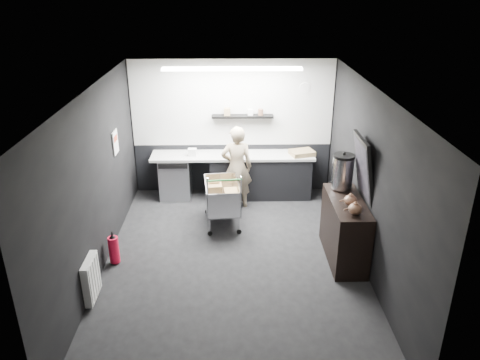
{
  "coord_description": "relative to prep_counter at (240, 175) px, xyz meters",
  "views": [
    {
      "loc": [
        -0.02,
        -6.22,
        4.11
      ],
      "look_at": [
        0.11,
        0.4,
        1.23
      ],
      "focal_mm": 35.0,
      "sensor_mm": 36.0,
      "label": 1
    }
  ],
  "objects": [
    {
      "name": "floor",
      "position": [
        -0.14,
        -2.42,
        -0.46
      ],
      "size": [
        5.5,
        5.5,
        0.0
      ],
      "primitive_type": "plane",
      "color": "black",
      "rests_on": "ground"
    },
    {
      "name": "wall_back",
      "position": [
        -0.14,
        0.33,
        0.89
      ],
      "size": [
        5.5,
        0.0,
        5.5
      ],
      "primitive_type": "plane",
      "rotation": [
        1.57,
        0.0,
        0.0
      ],
      "color": "black",
      "rests_on": "floor"
    },
    {
      "name": "ceiling_strip",
      "position": [
        -0.14,
        -0.57,
        2.21
      ],
      "size": [
        2.4,
        0.2,
        0.04
      ],
      "primitive_type": "cube",
      "color": "white",
      "rests_on": "ceiling"
    },
    {
      "name": "cardboard_box",
      "position": [
        1.23,
        -0.05,
        0.49
      ],
      "size": [
        0.53,
        0.45,
        0.09
      ],
      "primitive_type": "cube",
      "rotation": [
        0.0,
        0.0,
        0.28
      ],
      "color": "olive",
      "rests_on": "prep_counter"
    },
    {
      "name": "wall_front",
      "position": [
        -0.14,
        -5.17,
        0.89
      ],
      "size": [
        5.5,
        0.0,
        5.5
      ],
      "primitive_type": "plane",
      "rotation": [
        -1.57,
        0.0,
        0.0
      ],
      "color": "black",
      "rests_on": "floor"
    },
    {
      "name": "wall_right",
      "position": [
        1.86,
        -2.42,
        0.89
      ],
      "size": [
        0.0,
        5.5,
        5.5
      ],
      "primitive_type": "plane",
      "rotation": [
        1.57,
        0.0,
        -1.57
      ],
      "color": "black",
      "rests_on": "floor"
    },
    {
      "name": "poster",
      "position": [
        -2.12,
        -1.12,
        1.09
      ],
      "size": [
        0.02,
        0.3,
        0.4
      ],
      "primitive_type": "cube",
      "color": "white",
      "rests_on": "wall_left"
    },
    {
      "name": "shopping_cart",
      "position": [
        -0.33,
        -1.16,
        0.06
      ],
      "size": [
        0.68,
        1.03,
        1.08
      ],
      "color": "silver",
      "rests_on": "floor"
    },
    {
      "name": "ceiling",
      "position": [
        -0.14,
        -2.42,
        2.24
      ],
      "size": [
        5.5,
        5.5,
        0.0
      ],
      "primitive_type": "plane",
      "rotation": [
        3.14,
        0.0,
        0.0
      ],
      "color": "white",
      "rests_on": "wall_back"
    },
    {
      "name": "kitchen_wall_panel",
      "position": [
        -0.14,
        0.31,
        1.39
      ],
      "size": [
        3.95,
        0.02,
        1.7
      ],
      "primitive_type": "cube",
      "color": "silver",
      "rests_on": "wall_back"
    },
    {
      "name": "prep_counter",
      "position": [
        0.0,
        0.0,
        0.0
      ],
      "size": [
        3.2,
        0.61,
        0.9
      ],
      "color": "black",
      "rests_on": "floor"
    },
    {
      "name": "white_container",
      "position": [
        -0.92,
        -0.05,
        0.51
      ],
      "size": [
        0.16,
        0.13,
        0.14
      ],
      "primitive_type": "cube",
      "rotation": [
        0.0,
        0.0,
        -0.02
      ],
      "color": "white",
      "rests_on": "prep_counter"
    },
    {
      "name": "wall_clock",
      "position": [
        1.26,
        0.3,
        1.69
      ],
      "size": [
        0.2,
        0.03,
        0.2
      ],
      "primitive_type": "cylinder",
      "rotation": [
        1.57,
        0.0,
        0.0
      ],
      "color": "white",
      "rests_on": "wall_back"
    },
    {
      "name": "radiator",
      "position": [
        -2.08,
        -3.32,
        -0.11
      ],
      "size": [
        0.1,
        0.5,
        0.6
      ],
      "primitive_type": "cube",
      "color": "white",
      "rests_on": "wall_left"
    },
    {
      "name": "dado_panel",
      "position": [
        -0.14,
        0.31,
        0.04
      ],
      "size": [
        3.95,
        0.02,
        1.0
      ],
      "primitive_type": "cube",
      "color": "black",
      "rests_on": "wall_back"
    },
    {
      "name": "sideboard",
      "position": [
        1.61,
        -2.28,
        0.17
      ],
      "size": [
        0.57,
        1.33,
        1.99
      ],
      "color": "black",
      "rests_on": "floor"
    },
    {
      "name": "floating_shelf",
      "position": [
        0.06,
        0.2,
        1.16
      ],
      "size": [
        1.2,
        0.22,
        0.04
      ],
      "primitive_type": "cube",
      "color": "black",
      "rests_on": "wall_back"
    },
    {
      "name": "fire_extinguisher",
      "position": [
        -1.99,
        -2.41,
        -0.2
      ],
      "size": [
        0.16,
        0.16,
        0.53
      ],
      "color": "red",
      "rests_on": "floor"
    },
    {
      "name": "pink_tub",
      "position": [
        -0.08,
        0.0,
        0.55
      ],
      "size": [
        0.21,
        0.21,
        0.21
      ],
      "primitive_type": "cylinder",
      "color": "beige",
      "rests_on": "prep_counter"
    },
    {
      "name": "wall_left",
      "position": [
        -2.14,
        -2.42,
        0.89
      ],
      "size": [
        0.0,
        5.5,
        5.5
      ],
      "primitive_type": "plane",
      "rotation": [
        1.57,
        0.0,
        1.57
      ],
      "color": "black",
      "rests_on": "floor"
    },
    {
      "name": "poster_red_band",
      "position": [
        -2.11,
        -1.12,
        1.16
      ],
      "size": [
        0.02,
        0.22,
        0.1
      ],
      "primitive_type": "cube",
      "color": "red",
      "rests_on": "poster"
    },
    {
      "name": "person",
      "position": [
        -0.06,
        -0.45,
        0.35
      ],
      "size": [
        0.61,
        0.41,
        1.61
      ],
      "primitive_type": "imported",
      "rotation": [
        0.0,
        0.0,
        3.19
      ],
      "color": "beige",
      "rests_on": "floor"
    }
  ]
}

